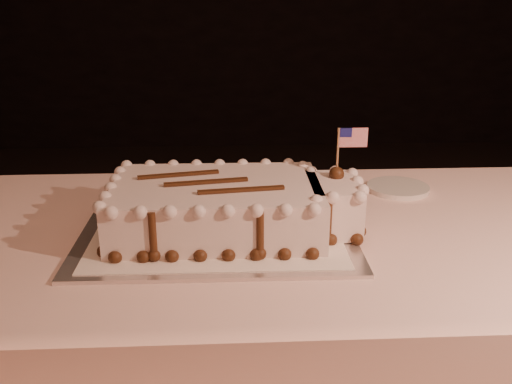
{
  "coord_description": "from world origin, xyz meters",
  "views": [
    {
      "loc": [
        -0.3,
        -0.49,
        1.23
      ],
      "look_at": [
        -0.24,
        0.59,
        0.84
      ],
      "focal_mm": 40.0,
      "sensor_mm": 36.0,
      "label": 1
    }
  ],
  "objects_px": {
    "banquet_table": "(360,374)",
    "cake_board": "(217,232)",
    "sheet_cake": "(231,206)",
    "side_plate": "(398,188)"
  },
  "relations": [
    {
      "from": "banquet_table",
      "to": "cake_board",
      "type": "bearing_deg",
      "value": -177.71
    },
    {
      "from": "banquet_table",
      "to": "side_plate",
      "type": "relative_size",
      "value": 15.59
    },
    {
      "from": "banquet_table",
      "to": "sheet_cake",
      "type": "distance_m",
      "value": 0.53
    },
    {
      "from": "banquet_table",
      "to": "side_plate",
      "type": "height_order",
      "value": "side_plate"
    },
    {
      "from": "sheet_cake",
      "to": "banquet_table",
      "type": "bearing_deg",
      "value": 2.54
    },
    {
      "from": "side_plate",
      "to": "banquet_table",
      "type": "bearing_deg",
      "value": -118.64
    },
    {
      "from": "sheet_cake",
      "to": "side_plate",
      "type": "height_order",
      "value": "sheet_cake"
    },
    {
      "from": "sheet_cake",
      "to": "side_plate",
      "type": "distance_m",
      "value": 0.49
    },
    {
      "from": "cake_board",
      "to": "banquet_table",
      "type": "bearing_deg",
      "value": 2.91
    },
    {
      "from": "banquet_table",
      "to": "cake_board",
      "type": "distance_m",
      "value": 0.5
    }
  ]
}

